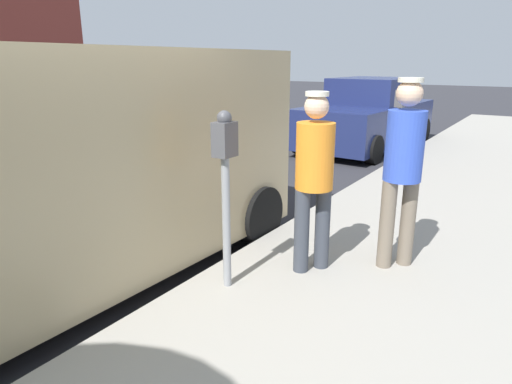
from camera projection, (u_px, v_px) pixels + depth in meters
ground_plane at (76, 286)px, 4.22m from camera, size 80.00×80.00×0.00m
parking_meter_near at (225, 171)px, 3.64m from camera, size 0.14×0.18×1.52m
parking_meter_far at (399, 114)px, 7.49m from camera, size 0.14×0.18×1.52m
pedestrian_in_orange at (314, 172)px, 3.98m from camera, size 0.34×0.34×1.64m
pedestrian_in_blue at (403, 162)px, 4.04m from camera, size 0.34×0.34×1.76m
parked_van at (30, 169)px, 3.82m from camera, size 2.27×5.26×2.15m
parked_sedan_ahead at (368, 116)px, 10.80m from camera, size 2.13×4.49×1.65m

